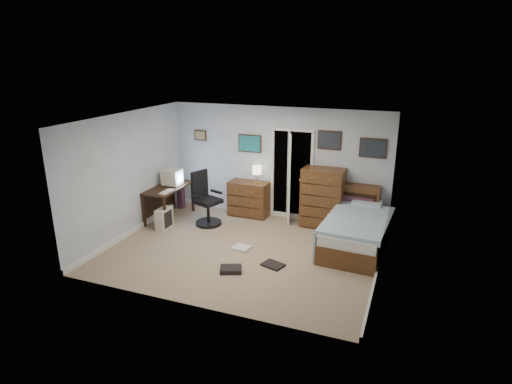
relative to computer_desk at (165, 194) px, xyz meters
The scene contains 15 objects.
floor 2.55m from the computer_desk, 22.41° to the right, with size 5.00×4.00×0.02m, color tan.
computer_desk is the anchor object (origin of this frame).
crt_monitor 0.41m from the computer_desk, 53.42° to the left, with size 0.40×0.37×0.36m.
keyboard 0.48m from the computer_desk, 52.26° to the right, with size 0.15×0.40×0.02m, color beige.
pc_tower 0.71m from the computer_desk, 62.01° to the right, with size 0.21×0.42×0.45m.
office_chair 1.02m from the computer_desk, ahead, with size 0.73×0.73×1.18m.
media_stack 0.74m from the computer_desk, 92.46° to the left, with size 0.14×0.14×0.72m, color maroon.
low_dresser 1.89m from the computer_desk, 26.17° to the left, with size 0.90×0.45×0.80m, color brown.
table_lamp 2.13m from the computer_desk, 23.72° to the left, with size 0.21×0.21×0.39m.
doorway 2.98m from the computer_desk, 26.71° to the left, with size 0.96×1.12×2.05m.
tall_dresser 3.50m from the computer_desk, 13.31° to the left, with size 0.87×0.51×1.28m, color brown.
headboard_bookcase 4.14m from the computer_desk, 12.79° to the left, with size 1.10×0.34×0.98m.
bed 4.28m from the computer_desk, ahead, with size 1.26×2.18×0.70m.
wall_posters 3.26m from the computer_desk, 19.87° to the left, with size 4.38×0.04×0.60m.
floor_clutter 2.94m from the computer_desk, 29.71° to the right, with size 1.19×1.24×0.07m.
Camera 1 is at (2.89, -6.83, 3.59)m, focal length 30.00 mm.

